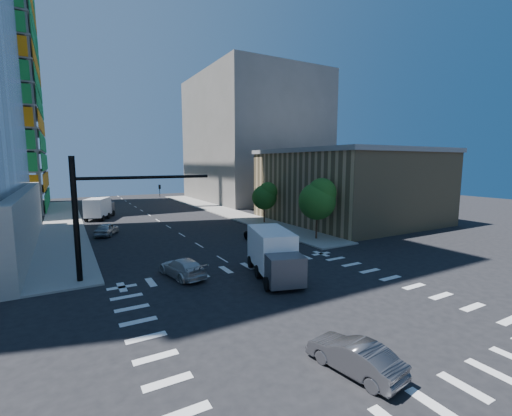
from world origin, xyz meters
TOP-DOWN VIEW (x-y plane):
  - ground at (0.00, 0.00)m, footprint 160.00×160.00m
  - road_markings at (0.00, 0.00)m, footprint 20.00×20.00m
  - sidewalk_ne at (12.50, 40.00)m, footprint 5.00×60.00m
  - sidewalk_nw at (-12.50, 40.00)m, footprint 5.00×60.00m
  - commercial_building at (25.00, 22.00)m, footprint 20.50×22.50m
  - bg_building_ne at (27.00, 55.00)m, footprint 24.00×30.00m
  - signal_mast_nw at (-10.00, 11.50)m, footprint 10.20×0.40m
  - tree_south at (12.63, 13.90)m, footprint 4.16×4.16m
  - tree_north at (12.93, 25.90)m, footprint 3.54×3.52m
  - car_nb_far at (6.80, 16.26)m, footprint 2.91×5.01m
  - car_sb_near at (-4.60, 9.08)m, footprint 2.91×5.20m
  - car_sb_mid at (-7.91, 28.16)m, footprint 3.52×4.85m
  - car_sb_cross at (-2.02, -6.15)m, footprint 2.14×4.36m
  - box_truck_near at (1.45, 5.44)m, footprint 4.57×7.17m
  - box_truck_far at (-7.34, 41.98)m, footprint 4.96×6.85m

SIDE VIEW (x-z plane):
  - ground at x=0.00m, z-range 0.00..0.00m
  - road_markings at x=0.00m, z-range 0.00..0.01m
  - sidewalk_ne at x=12.50m, z-range 0.00..0.15m
  - sidewalk_nw at x=-12.50m, z-range 0.00..0.15m
  - car_nb_far at x=6.80m, z-range 0.00..1.31m
  - car_sb_cross at x=-2.02m, z-range 0.00..1.37m
  - car_sb_near at x=-4.60m, z-range 0.00..1.42m
  - car_sb_mid at x=-7.91m, z-range 0.00..1.53m
  - box_truck_far at x=-7.34m, z-range -0.19..3.12m
  - box_truck_near at x=1.45m, z-range -0.20..3.29m
  - tree_north at x=12.93m, z-range 1.10..6.88m
  - tree_south at x=12.63m, z-range 1.27..8.10m
  - commercial_building at x=25.00m, z-range 0.01..10.61m
  - signal_mast_nw at x=-10.00m, z-range 0.99..9.99m
  - bg_building_ne at x=27.00m, z-range 0.00..28.00m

